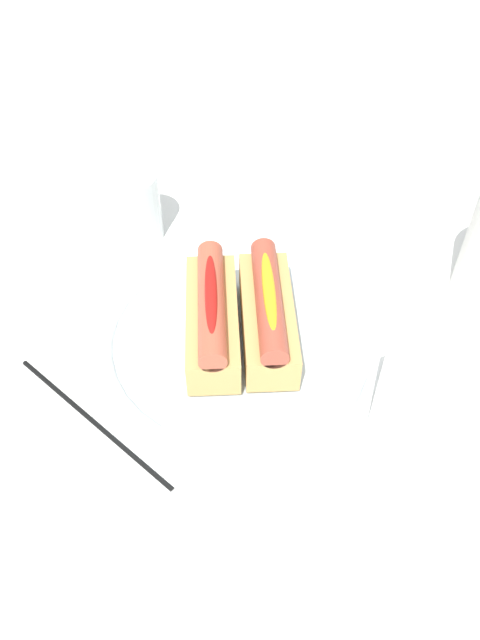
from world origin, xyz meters
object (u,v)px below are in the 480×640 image
at_px(serving_bowl, 240,344).
at_px(hotdog_back, 268,313).
at_px(hotdog_front, 212,316).
at_px(napkin_box, 437,423).
at_px(chopstick_near, 93,422).
at_px(water_glass, 133,208).

bearing_deg(serving_bowl, hotdog_back, 70.56).
height_order(serving_bowl, hotdog_front, hotdog_front).
height_order(napkin_box, chopstick_near, napkin_box).
relative_size(hotdog_front, water_glass, 1.75).
height_order(water_glass, chopstick_near, water_glass).
bearing_deg(napkin_box, hotdog_front, -148.46).
bearing_deg(water_glass, napkin_box, 17.65).
bearing_deg(serving_bowl, hotdog_front, -109.44).
distance_m(hotdog_back, napkin_box, 0.19).
bearing_deg(hotdog_back, water_glass, -164.94).
distance_m(hotdog_front, hotdog_back, 0.06).
bearing_deg(serving_bowl, water_glass, -170.43).
height_order(hotdog_front, water_glass, hotdog_front).
bearing_deg(chopstick_near, serving_bowl, 71.99).
bearing_deg(napkin_box, serving_bowl, -153.19).
relative_size(serving_bowl, water_glass, 3.04).
relative_size(water_glass, napkin_box, 0.60).
relative_size(serving_bowl, napkin_box, 1.83).
bearing_deg(napkin_box, chopstick_near, -122.94).
bearing_deg(napkin_box, water_glass, -162.32).
relative_size(serving_bowl, chopstick_near, 1.25).
xyz_separation_m(hotdog_back, water_glass, (-0.24, -0.07, -0.02)).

